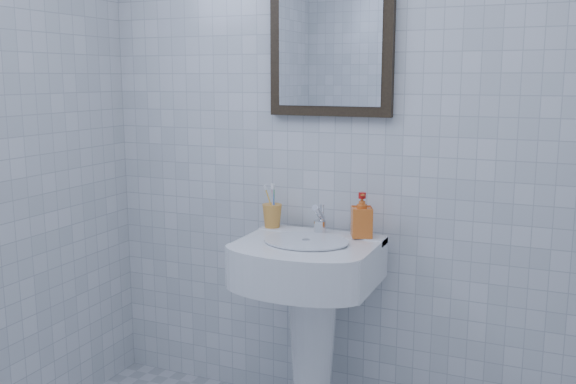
% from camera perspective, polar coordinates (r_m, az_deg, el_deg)
% --- Properties ---
extents(wall_back, '(2.20, 0.02, 2.50)m').
position_cam_1_polar(wall_back, '(2.54, 5.70, 6.94)').
color(wall_back, silver).
rests_on(wall_back, ground).
extents(washbasin, '(0.52, 0.38, 0.79)m').
position_cam_1_polar(washbasin, '(2.52, 2.02, -9.79)').
color(washbasin, white).
rests_on(washbasin, ground).
extents(faucet, '(0.05, 0.11, 0.12)m').
position_cam_1_polar(faucet, '(2.52, 2.84, -2.61)').
color(faucet, silver).
rests_on(faucet, washbasin).
extents(toothbrush_cup, '(0.10, 0.10, 0.10)m').
position_cam_1_polar(toothbrush_cup, '(2.61, -1.42, -2.12)').
color(toothbrush_cup, gold).
rests_on(toothbrush_cup, washbasin).
extents(soap_dispenser, '(0.10, 0.10, 0.17)m').
position_cam_1_polar(soap_dispenser, '(2.46, 6.58, -2.03)').
color(soap_dispenser, '#C84213').
rests_on(soap_dispenser, washbasin).
extents(wall_mirror, '(0.50, 0.04, 0.62)m').
position_cam_1_polar(wall_mirror, '(2.55, 3.82, 13.71)').
color(wall_mirror, black).
rests_on(wall_mirror, wall_back).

